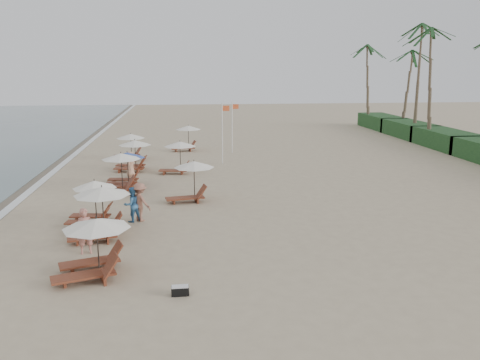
{
  "coord_description": "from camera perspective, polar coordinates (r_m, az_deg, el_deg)",
  "views": [
    {
      "loc": [
        -2.04,
        -20.79,
        7.24
      ],
      "look_at": [
        1.0,
        5.23,
        1.3
      ],
      "focal_mm": 37.23,
      "sensor_mm": 36.0,
      "label": 1
    }
  ],
  "objects": [
    {
      "name": "lounger_station_2",
      "position": [
        24.39,
        -16.76,
        -2.59
      ],
      "size": [
        2.46,
        2.04,
        2.1
      ],
      "color": "brown",
      "rests_on": "ground"
    },
    {
      "name": "inland_station_0",
      "position": [
        27.34,
        -5.78,
        0.18
      ],
      "size": [
        2.83,
        2.24,
        2.22
      ],
      "color": "brown",
      "rests_on": "ground"
    },
    {
      "name": "lounger_station_1",
      "position": [
        22.24,
        -16.03,
        -3.65
      ],
      "size": [
        2.77,
        2.41,
        2.28
      ],
      "color": "brown",
      "rests_on": "ground"
    },
    {
      "name": "lounger_station_4",
      "position": [
        31.97,
        -13.13,
        1.27
      ],
      "size": [
        2.53,
        2.18,
        2.08
      ],
      "color": "brown",
      "rests_on": "ground"
    },
    {
      "name": "inland_station_2",
      "position": [
        44.33,
        -6.23,
        5.05
      ],
      "size": [
        2.78,
        2.24,
        2.22
      ],
      "color": "brown",
      "rests_on": "ground"
    },
    {
      "name": "duffel_bag",
      "position": [
        16.67,
        -6.88,
        -12.45
      ],
      "size": [
        0.58,
        0.3,
        0.32
      ],
      "color": "black",
      "rests_on": "ground"
    },
    {
      "name": "flag_pole_far",
      "position": [
        42.96,
        -0.86,
        6.35
      ],
      "size": [
        0.6,
        0.08,
        4.38
      ],
      "color": "silver",
      "rests_on": "ground"
    },
    {
      "name": "flag_pole_near",
      "position": [
        37.81,
        -1.99,
        5.68
      ],
      "size": [
        0.59,
        0.08,
        4.65
      ],
      "color": "silver",
      "rests_on": "ground"
    },
    {
      "name": "beachgoer_mid_b",
      "position": [
        24.34,
        -11.39,
        -2.49
      ],
      "size": [
        1.38,
        1.3,
        1.88
      ],
      "primitive_type": "imported",
      "rotation": [
        0.0,
        0.0,
        2.47
      ],
      "color": "#935E4B",
      "rests_on": "ground"
    },
    {
      "name": "beachgoer_far_b",
      "position": [
        34.42,
        -12.44,
        1.78
      ],
      "size": [
        0.67,
        0.91,
        1.71
      ],
      "primitive_type": "imported",
      "rotation": [
        0.0,
        0.0,
        1.42
      ],
      "color": "tan",
      "rests_on": "ground"
    },
    {
      "name": "wet_sand_band",
      "position": [
        33.32,
        -24.78,
        -0.97
      ],
      "size": [
        3.2,
        140.0,
        0.01
      ],
      "primitive_type": "cube",
      "color": "#6B5E4C",
      "rests_on": "ground"
    },
    {
      "name": "foam_line",
      "position": [
        32.93,
        -22.63,
        -0.9
      ],
      "size": [
        0.5,
        140.0,
        0.02
      ],
      "primitive_type": "cube",
      "color": "white",
      "rests_on": "ground"
    },
    {
      "name": "ground",
      "position": [
        22.11,
        -1.01,
        -6.34
      ],
      "size": [
        160.0,
        160.0,
        0.0
      ],
      "primitive_type": "plane",
      "color": "tan",
      "rests_on": "ground"
    },
    {
      "name": "beachgoer_mid_a",
      "position": [
        24.32,
        -12.27,
        -2.77
      ],
      "size": [
        1.04,
        0.99,
        1.7
      ],
      "primitive_type": "imported",
      "rotation": [
        0.0,
        0.0,
        3.72
      ],
      "color": "#326697",
      "rests_on": "ground"
    },
    {
      "name": "lounger_station_5",
      "position": [
        36.42,
        -12.32,
        2.7
      ],
      "size": [
        2.74,
        2.31,
        2.19
      ],
      "color": "brown",
      "rests_on": "ground"
    },
    {
      "name": "lounger_station_6",
      "position": [
        40.74,
        -12.74,
        3.67
      ],
      "size": [
        2.74,
        2.32,
        2.09
      ],
      "color": "brown",
      "rests_on": "ground"
    },
    {
      "name": "lounger_station_0",
      "position": [
        18.39,
        -16.82,
        -7.54
      ],
      "size": [
        2.83,
        2.63,
        2.12
      ],
      "color": "brown",
      "rests_on": "ground"
    },
    {
      "name": "inland_station_1",
      "position": [
        34.82,
        -7.22,
        2.96
      ],
      "size": [
        2.73,
        2.24,
        2.22
      ],
      "color": "brown",
      "rests_on": "ground"
    },
    {
      "name": "lounger_station_3",
      "position": [
        30.1,
        -13.82,
        0.78
      ],
      "size": [
        2.62,
        2.28,
        2.35
      ],
      "color": "brown",
      "rests_on": "ground"
    },
    {
      "name": "beachgoer_near",
      "position": [
        20.66,
        -17.31,
        -5.61
      ],
      "size": [
        0.77,
        0.6,
        1.86
      ],
      "primitive_type": "imported",
      "rotation": [
        0.0,
        0.0,
        0.25
      ],
      "color": "#B67163",
      "rests_on": "ground"
    }
  ]
}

